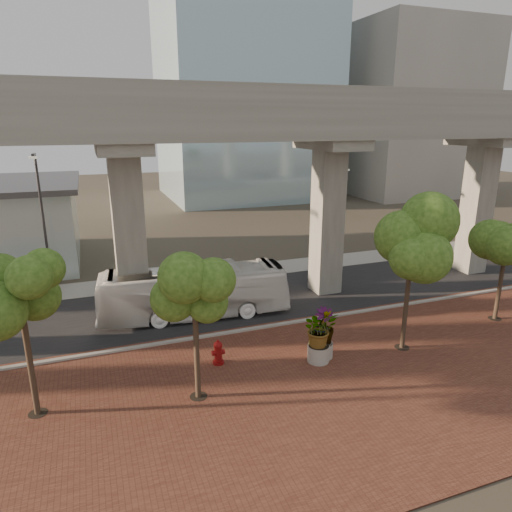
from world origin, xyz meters
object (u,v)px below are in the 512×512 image
object	(u,v)px
parked_car	(490,246)
fire_hydrant	(218,352)
transit_bus	(194,292)
planter_front	(319,331)

from	to	relation	value
parked_car	fire_hydrant	bearing A→B (deg)	124.02
parked_car	fire_hydrant	xyz separation A→B (m)	(-26.01, -9.59, -0.10)
transit_bus	planter_front	bearing A→B (deg)	-144.01
planter_front	parked_car	bearing A→B (deg)	26.82
transit_bus	planter_front	size ratio (longest dim) A/B	4.29
fire_hydrant	planter_front	xyz separation A→B (m)	(4.34, -1.37, 0.93)
transit_bus	parked_car	distance (m)	26.12
parked_car	fire_hydrant	distance (m)	27.72
fire_hydrant	planter_front	world-z (taller)	planter_front
fire_hydrant	planter_front	bearing A→B (deg)	-17.53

